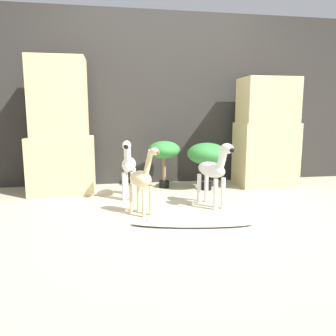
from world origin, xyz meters
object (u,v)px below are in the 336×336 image
zebra_right (214,170)px  potted_palm_back (164,152)px  zebra_left (129,165)px  surfboard (192,223)px  giraffe_figurine (142,179)px  potted_palm_front (207,155)px

zebra_right → potted_palm_back: bearing=110.5°
zebra_right → potted_palm_back: (-0.35, 0.93, 0.08)m
zebra_left → surfboard: bearing=-64.8°
giraffe_figurine → potted_palm_front: size_ratio=1.10×
zebra_left → potted_palm_front: (0.95, 0.25, 0.06)m
giraffe_figurine → zebra_right: bearing=11.4°
potted_palm_back → giraffe_figurine: bearing=-109.1°
potted_palm_front → surfboard: (-0.48, -1.24, -0.41)m
giraffe_figurine → potted_palm_back: (0.37, 1.07, 0.12)m
zebra_left → potted_palm_front: zebra_left is taller
potted_palm_front → potted_palm_back: size_ratio=0.98×
giraffe_figurine → potted_palm_back: 1.14m
surfboard → zebra_left: bearing=115.2°
zebra_left → surfboard: size_ratio=0.63×
zebra_left → surfboard: zebra_left is taller
surfboard → zebra_right: bearing=56.6°
potted_palm_back → surfboard: (0.01, -1.44, -0.43)m
zebra_left → potted_palm_back: bearing=44.5°
surfboard → potted_palm_back: bearing=90.3°
surfboard → potted_palm_front: bearing=68.8°
zebra_right → giraffe_figurine: (-0.72, -0.14, -0.04)m
potted_palm_back → zebra_left: bearing=-135.5°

